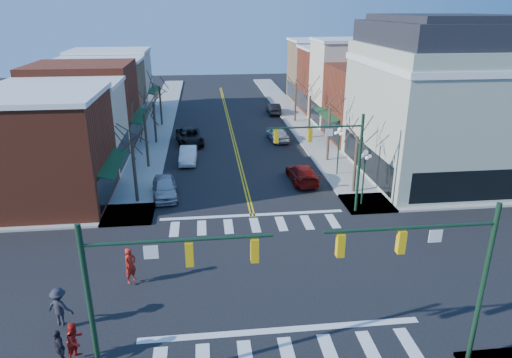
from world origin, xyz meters
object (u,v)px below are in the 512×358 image
object	(u,v)px
lamppost_corner	(364,168)
car_right_mid	(278,134)
pedestrian_dark_b	(60,307)
pedestrian_red_a	(130,265)
victorian_corner	(440,99)
car_right_near	(302,173)
car_left_far	(190,137)
car_right_far	(274,109)
lamppost_midblock	(339,143)
pedestrian_dark_a	(59,348)
car_left_mid	(188,155)
car_left_near	(165,188)
pedestrian_red_b	(75,341)

from	to	relation	value
lamppost_corner	car_right_mid	size ratio (longest dim) A/B	0.99
pedestrian_dark_b	pedestrian_red_a	bearing A→B (deg)	-111.16
victorian_corner	car_right_near	distance (m)	13.07
victorian_corner	car_right_mid	xyz separation A→B (m)	(-11.70, 12.12, -5.91)
lamppost_corner	car_left_far	distance (m)	22.29
car_right_near	car_right_far	size ratio (longest dim) A/B	1.13
lamppost_midblock	pedestrian_dark_a	world-z (taller)	lamppost_midblock
pedestrian_red_a	pedestrian_dark_a	xyz separation A→B (m)	(-2.03, -5.82, -0.15)
car_right_near	pedestrian_dark_a	bearing A→B (deg)	52.50
car_left_mid	pedestrian_red_a	world-z (taller)	pedestrian_red_a
car_right_mid	victorian_corner	bearing A→B (deg)	127.10
car_right_near	pedestrian_red_a	size ratio (longest dim) A/B	2.55
car_left_far	car_right_near	xyz separation A→B (m)	(9.66, -12.55, -0.06)
car_right_near	pedestrian_dark_a	distance (m)	24.32
pedestrian_dark_b	car_left_far	bearing A→B (deg)	-81.11
lamppost_midblock	pedestrian_red_a	xyz separation A→B (m)	(-15.50, -15.00, -1.83)
lamppost_midblock	pedestrian_red_a	world-z (taller)	lamppost_midblock
lamppost_midblock	car_left_near	xyz separation A→B (m)	(-14.60, -3.14, -2.18)
victorian_corner	pedestrian_dark_b	size ratio (longest dim) A/B	7.45
car_left_near	pedestrian_red_b	world-z (taller)	pedestrian_red_b
victorian_corner	pedestrian_red_a	size ratio (longest dim) A/B	7.23
car_right_far	pedestrian_dark_b	world-z (taller)	pedestrian_dark_b
car_right_far	pedestrian_red_a	distance (m)	42.25
car_right_near	pedestrian_dark_b	xyz separation A→B (m)	(-14.86, -17.14, 0.38)
car_left_near	car_right_near	world-z (taller)	car_left_near
car_left_far	car_right_mid	size ratio (longest dim) A/B	1.30
victorian_corner	car_left_near	bearing A→B (deg)	-173.44
pedestrian_dark_a	car_left_far	bearing A→B (deg)	137.32
lamppost_midblock	pedestrian_red_b	world-z (taller)	lamppost_midblock
lamppost_corner	lamppost_midblock	distance (m)	6.50
lamppost_midblock	car_right_far	size ratio (longest dim) A/B	0.98
car_left_near	car_right_far	world-z (taller)	car_left_near
lamppost_corner	pedestrian_dark_b	size ratio (longest dim) A/B	2.26
car_right_mid	car_right_near	bearing A→B (deg)	83.40
lamppost_corner	car_left_near	xyz separation A→B (m)	(-14.60, 3.36, -2.18)
victorian_corner	car_right_mid	distance (m)	17.85
lamppost_corner	car_right_far	distance (m)	31.60
car_right_mid	pedestrian_red_b	size ratio (longest dim) A/B	2.55
lamppost_midblock	car_left_near	world-z (taller)	lamppost_midblock
car_left_far	pedestrian_red_a	distance (m)	26.60
lamppost_corner	car_left_near	bearing A→B (deg)	167.02
pedestrian_dark_a	car_left_near	bearing A→B (deg)	135.90
lamppost_corner	car_right_mid	distance (m)	18.57
car_right_mid	pedestrian_red_b	distance (m)	34.88
victorian_corner	car_left_mid	world-z (taller)	victorian_corner
lamppost_corner	car_right_near	bearing A→B (deg)	121.60
car_right_far	pedestrian_dark_b	distance (m)	46.20
car_left_near	lamppost_midblock	bearing A→B (deg)	5.83
victorian_corner	lamppost_midblock	size ratio (longest dim) A/B	3.29
car_left_mid	car_left_far	xyz separation A→B (m)	(0.00, 6.31, 0.07)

